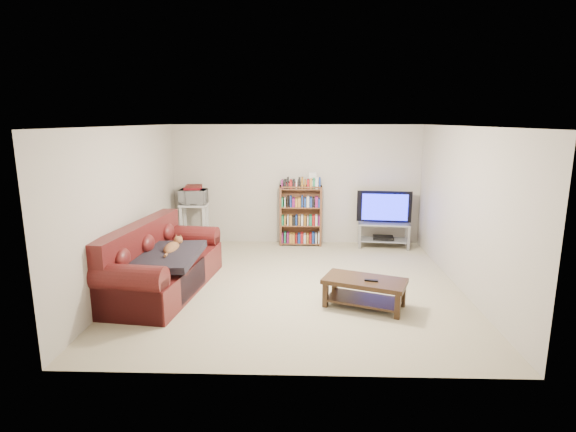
{
  "coord_description": "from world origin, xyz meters",
  "views": [
    {
      "loc": [
        0.12,
        -6.53,
        2.49
      ],
      "look_at": [
        -0.1,
        0.4,
        1.0
      ],
      "focal_mm": 28.0,
      "sensor_mm": 36.0,
      "label": 1
    }
  ],
  "objects_px": {
    "coffee_table": "(365,287)",
    "tv_stand": "(383,231)",
    "sofa": "(159,268)",
    "bookshelf": "(301,215)"
  },
  "relations": [
    {
      "from": "sofa",
      "to": "coffee_table",
      "type": "height_order",
      "value": "sofa"
    },
    {
      "from": "sofa",
      "to": "tv_stand",
      "type": "distance_m",
      "value": 4.46
    },
    {
      "from": "sofa",
      "to": "bookshelf",
      "type": "distance_m",
      "value": 3.31
    },
    {
      "from": "tv_stand",
      "to": "bookshelf",
      "type": "relative_size",
      "value": 0.86
    },
    {
      "from": "sofa",
      "to": "tv_stand",
      "type": "bearing_deg",
      "value": 40.17
    },
    {
      "from": "coffee_table",
      "to": "tv_stand",
      "type": "xyz_separation_m",
      "value": [
        0.77,
        2.95,
        0.06
      ]
    },
    {
      "from": "sofa",
      "to": "coffee_table",
      "type": "distance_m",
      "value": 3.01
    },
    {
      "from": "tv_stand",
      "to": "bookshelf",
      "type": "height_order",
      "value": "bookshelf"
    },
    {
      "from": "coffee_table",
      "to": "bookshelf",
      "type": "xyz_separation_m",
      "value": [
        -0.88,
        3.07,
        0.35
      ]
    },
    {
      "from": "sofa",
      "to": "tv_stand",
      "type": "xyz_separation_m",
      "value": [
        3.74,
        2.43,
        -0.01
      ]
    }
  ]
}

